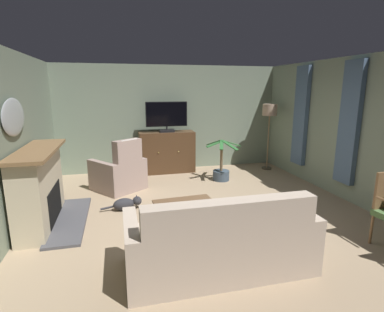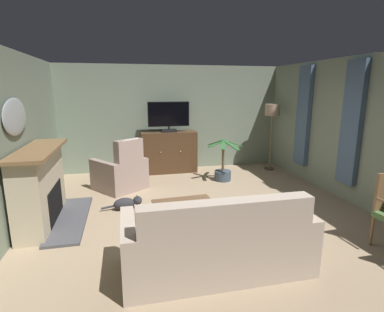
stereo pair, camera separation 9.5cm
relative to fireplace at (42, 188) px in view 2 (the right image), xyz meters
name	(u,v)px [view 2 (the right image)]	position (x,y,z in m)	size (l,w,h in m)	color
ground_plane	(207,220)	(2.51, -0.45, -0.58)	(6.17, 7.10, 0.04)	tan
wall_back	(173,118)	(2.51, 2.85, 0.75)	(6.17, 0.10, 2.63)	gray
wall_left	(0,146)	(-0.33, -0.45, 0.75)	(0.10, 7.10, 2.63)	gray
wall_right_with_window	(366,133)	(5.34, -0.45, 0.75)	(0.10, 7.10, 2.63)	gray
curtain_panel_near	(352,124)	(5.23, -0.22, 0.88)	(0.10, 0.44, 2.21)	slate
curtain_panel_far	(303,116)	(5.23, 1.28, 0.88)	(0.10, 0.44, 2.21)	slate
rug_central	(217,228)	(2.57, -0.80, -0.56)	(2.09, 1.77, 0.01)	tan
fireplace	(42,188)	(0.00, 0.00, 0.00)	(0.87, 1.80, 1.19)	#4C4C51
wall_mirror_oval	(15,117)	(-0.25, 0.00, 1.10)	(0.06, 1.00, 0.54)	#B2B7BF
tv_cabinet	(169,153)	(2.34, 2.50, -0.08)	(1.35, 0.52, 1.02)	#352315
television	(169,116)	(2.34, 2.45, 0.84)	(1.01, 0.20, 0.73)	black
coffee_table	(184,206)	(2.09, -0.70, -0.21)	(0.92, 0.60, 0.41)	brown
tv_remote	(194,202)	(2.23, -0.74, -0.15)	(0.17, 0.05, 0.02)	black
sofa_floral	(218,244)	(2.25, -1.84, -0.24)	(2.12, 0.92, 0.96)	#C6B29E
armchair_near_window	(121,173)	(1.17, 1.38, -0.22)	(1.21, 1.21, 1.10)	#A3897F
potted_plant_small_fern_corner	(223,171)	(3.43, 1.50, -0.35)	(0.82, 0.83, 0.94)	#3D4C5B
cat	(127,203)	(1.26, 0.25, -0.45)	(0.70, 0.25, 0.23)	#2D2D33
floor_lamp	(272,115)	(4.91, 2.15, 0.85)	(0.36, 0.36, 1.68)	#4C4233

